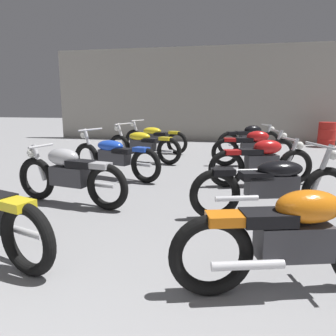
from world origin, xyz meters
TOP-DOWN VIEW (x-y plane):
  - back_wall at (0.00, 13.24)m, footprint 12.82×0.24m
  - motorcycle_left_row_2 at (-1.42, 4.55)m, footprint 1.95×0.58m
  - motorcycle_left_row_3 at (-1.41, 6.31)m, footprint 2.10×0.91m
  - motorcycle_left_row_4 at (-1.36, 8.18)m, footprint 2.11×0.86m
  - motorcycle_left_row_5 at (-1.48, 9.84)m, footprint 2.12×0.85m
  - motorcycle_right_row_1 at (1.45, 2.82)m, footprint 1.92×0.73m
  - motorcycle_right_row_2 at (1.46, 4.58)m, footprint 2.10×0.90m
  - motorcycle_right_row_3 at (1.44, 6.29)m, footprint 1.90×0.78m
  - motorcycle_right_row_4 at (1.37, 8.19)m, footprint 1.96×0.61m
  - motorcycle_right_row_5 at (1.35, 10.06)m, footprint 1.85×0.88m
  - oil_drum at (3.98, 12.25)m, footprint 0.59×0.59m

SIDE VIEW (x-z plane):
  - oil_drum at x=3.98m, z-range 0.00..0.85m
  - motorcycle_left_row_3 at x=-1.41m, z-range -0.04..0.94m
  - motorcycle_left_row_4 at x=-1.36m, z-range -0.04..0.94m
  - motorcycle_left_row_5 at x=-1.48m, z-range -0.04..0.94m
  - motorcycle_right_row_2 at x=1.46m, z-range -0.04..0.94m
  - motorcycle_left_row_2 at x=-1.42m, z-range 0.02..0.90m
  - motorcycle_right_row_1 at x=1.45m, z-range 0.02..0.90m
  - motorcycle_right_row_3 at x=1.44m, z-range 0.02..0.90m
  - motorcycle_right_row_4 at x=1.37m, z-range 0.02..0.90m
  - motorcycle_right_row_5 at x=1.35m, z-range 0.02..0.90m
  - back_wall at x=0.00m, z-range 0.00..3.60m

